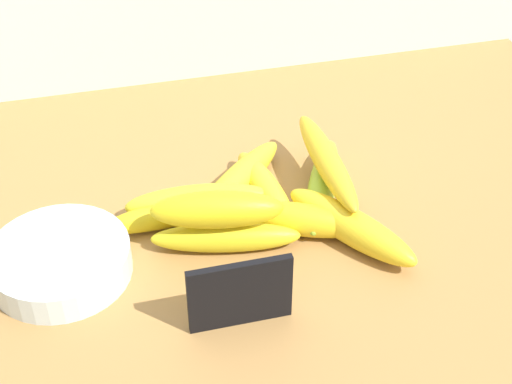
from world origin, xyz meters
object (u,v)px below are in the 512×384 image
(banana_2, at_px, (323,185))
(banana_4, at_px, (300,220))
(banana_0, at_px, (265,187))
(banana_1, at_px, (226,237))
(fruit_bowl, at_px, (60,261))
(banana_8, at_px, (236,181))
(banana_10, at_px, (217,210))
(banana_7, at_px, (169,214))
(chalkboard_sign, at_px, (240,296))
(banana_6, at_px, (198,201))
(banana_9, at_px, (327,161))
(banana_5, at_px, (221,216))
(banana_3, at_px, (351,226))

(banana_2, relative_size, banana_4, 1.25)
(banana_4, bearing_deg, banana_0, 108.47)
(banana_0, xyz_separation_m, banana_2, (0.07, -0.01, 0.00))
(banana_0, bearing_deg, banana_1, -130.28)
(fruit_bowl, xyz_separation_m, banana_0, (0.26, 0.07, -0.00))
(banana_8, xyz_separation_m, banana_10, (-0.04, -0.09, 0.04))
(banana_7, bearing_deg, chalkboard_sign, -74.66)
(chalkboard_sign, bearing_deg, banana_8, 78.29)
(banana_1, height_order, banana_7, banana_1)
(fruit_bowl, height_order, banana_2, same)
(banana_4, relative_size, banana_7, 0.93)
(banana_0, relative_size, banana_2, 0.80)
(banana_4, xyz_separation_m, banana_8, (-0.06, 0.09, -0.00))
(chalkboard_sign, distance_m, banana_2, 0.24)
(banana_7, xyz_separation_m, banana_10, (0.05, -0.05, 0.04))
(banana_6, bearing_deg, banana_7, -165.17)
(banana_4, bearing_deg, banana_9, 50.90)
(chalkboard_sign, height_order, banana_8, chalkboard_sign)
(chalkboard_sign, xyz_separation_m, banana_9, (0.15, 0.19, 0.01))
(chalkboard_sign, relative_size, banana_9, 0.53)
(fruit_bowl, relative_size, banana_5, 1.02)
(banana_5, bearing_deg, banana_4, -19.38)
(banana_0, xyz_separation_m, banana_4, (0.02, -0.07, 0.00))
(banana_5, height_order, banana_8, banana_8)
(banana_2, xyz_separation_m, banana_5, (-0.14, -0.03, 0.00))
(chalkboard_sign, height_order, banana_7, chalkboard_sign)
(banana_2, distance_m, banana_3, 0.09)
(banana_6, bearing_deg, banana_8, 29.61)
(banana_5, bearing_deg, banana_6, 124.67)
(banana_6, relative_size, banana_10, 1.18)
(banana_0, height_order, banana_4, banana_4)
(banana_2, bearing_deg, banana_7, -177.64)
(fruit_bowl, height_order, banana_5, same)
(banana_2, xyz_separation_m, banana_8, (-0.11, 0.03, 0.00))
(fruit_bowl, relative_size, banana_10, 1.04)
(banana_6, bearing_deg, banana_4, -29.19)
(chalkboard_sign, distance_m, banana_9, 0.24)
(banana_9, bearing_deg, fruit_bowl, -168.94)
(banana_8, bearing_deg, banana_9, -14.43)
(banana_4, relative_size, banana_5, 0.99)
(banana_3, xyz_separation_m, banana_6, (-0.17, 0.09, -0.00))
(banana_7, xyz_separation_m, banana_8, (0.09, 0.04, 0.00))
(banana_2, height_order, banana_5, same)
(banana_0, xyz_separation_m, banana_6, (-0.09, -0.01, 0.00))
(banana_2, height_order, banana_6, banana_6)
(banana_4, height_order, banana_7, banana_4)
(banana_1, relative_size, banana_8, 0.90)
(chalkboard_sign, height_order, banana_10, chalkboard_sign)
(banana_1, distance_m, banana_9, 0.17)
(banana_1, bearing_deg, banana_7, 133.90)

